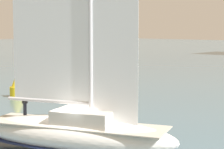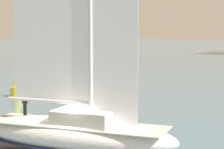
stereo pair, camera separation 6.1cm
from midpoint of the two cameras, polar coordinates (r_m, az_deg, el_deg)
The scene contains 2 objects.
sailboat_main at distance 24.05m, azimuth -4.65°, elevation -7.21°, with size 12.03×7.03×15.96m.
channel_buoy at distance 43.92m, azimuth -12.27°, elevation -1.63°, with size 1.32×1.32×2.36m.
Camera 2 is at (16.93, -16.16, 6.78)m, focal length 70.00 mm.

